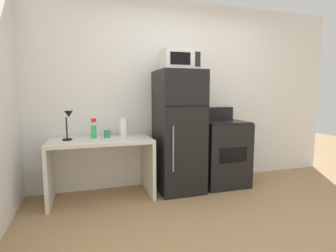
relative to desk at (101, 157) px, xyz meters
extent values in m
plane|color=#9E7A51|center=(1.22, -1.32, -0.53)|extent=(12.00, 12.00, 0.00)
cube|color=white|center=(1.22, 0.38, 0.77)|extent=(5.00, 0.10, 2.60)
cube|color=silver|center=(0.00, 0.00, 0.20)|extent=(1.24, 0.62, 0.04)
cube|color=silver|center=(-0.60, 0.00, -0.17)|extent=(0.04, 0.62, 0.71)
cube|color=silver|center=(0.60, 0.00, -0.17)|extent=(0.04, 0.62, 0.71)
cylinder|color=black|center=(-0.39, 0.04, 0.23)|extent=(0.11, 0.11, 0.02)
cylinder|color=black|center=(-0.39, 0.04, 0.37)|extent=(0.02, 0.02, 0.26)
cone|color=black|center=(-0.36, 0.02, 0.54)|extent=(0.10, 0.10, 0.08)
cylinder|color=#338C66|center=(0.09, 0.10, 0.27)|extent=(0.08, 0.08, 0.09)
cylinder|color=white|center=(0.30, 0.10, 0.34)|extent=(0.11, 0.11, 0.24)
cylinder|color=green|center=(-0.07, 0.10, 0.30)|extent=(0.06, 0.06, 0.16)
cylinder|color=white|center=(-0.07, 0.10, 0.40)|extent=(0.02, 0.02, 0.04)
cube|color=red|center=(-0.07, 0.09, 0.45)|extent=(0.06, 0.03, 0.04)
cube|color=black|center=(1.02, 0.00, 0.27)|extent=(0.58, 0.63, 1.60)
cube|color=black|center=(1.02, -0.32, 0.62)|extent=(0.57, 0.00, 0.01)
cylinder|color=gray|center=(0.83, -0.33, 0.11)|extent=(0.02, 0.02, 0.56)
cube|color=silver|center=(1.02, -0.02, 1.20)|extent=(0.46, 0.34, 0.26)
cube|color=black|center=(0.97, -0.20, 1.20)|extent=(0.26, 0.01, 0.15)
cube|color=black|center=(1.20, -0.20, 1.20)|extent=(0.07, 0.01, 0.18)
cube|color=black|center=(1.68, 0.01, -0.08)|extent=(0.64, 0.60, 0.90)
cube|color=black|center=(1.68, 0.01, 0.38)|extent=(0.61, 0.58, 0.02)
cube|color=black|center=(1.68, 0.29, 0.48)|extent=(0.64, 0.04, 0.18)
cube|color=black|center=(1.68, -0.29, -0.03)|extent=(0.41, 0.01, 0.20)
camera|label=1|loc=(-0.17, -3.28, 0.77)|focal=28.15mm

